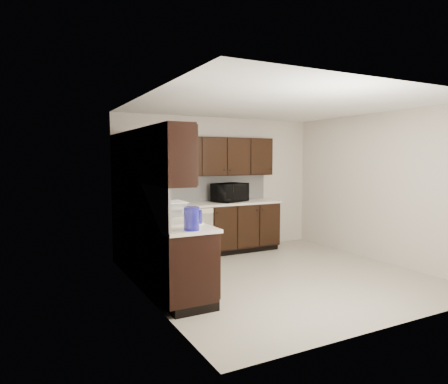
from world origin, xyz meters
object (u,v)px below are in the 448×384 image
object	(u,v)px
microwave	(230,192)
sink	(172,226)
toaster_oven	(137,200)
storage_bin	(165,210)
blue_pitcher	(192,219)

from	to	relation	value
microwave	sink	bearing A→B (deg)	-155.98
microwave	toaster_oven	world-z (taller)	microwave
storage_bin	blue_pitcher	world-z (taller)	blue_pitcher
microwave	blue_pitcher	xyz separation A→B (m)	(-1.78, -2.41, -0.04)
sink	toaster_oven	world-z (taller)	sink
sink	storage_bin	size ratio (longest dim) A/B	1.58
storage_bin	blue_pitcher	size ratio (longest dim) A/B	1.99
sink	storage_bin	world-z (taller)	sink
blue_pitcher	microwave	bearing A→B (deg)	59.52
blue_pitcher	toaster_oven	bearing A→B (deg)	94.78
microwave	toaster_oven	bearing A→B (deg)	159.78
storage_bin	blue_pitcher	bearing A→B (deg)	-93.44
microwave	storage_bin	xyz separation A→B (m)	(-1.72, -1.33, -0.07)
toaster_oven	storage_bin	world-z (taller)	toaster_oven
sink	microwave	xyz separation A→B (m)	(1.77, 1.72, 0.23)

